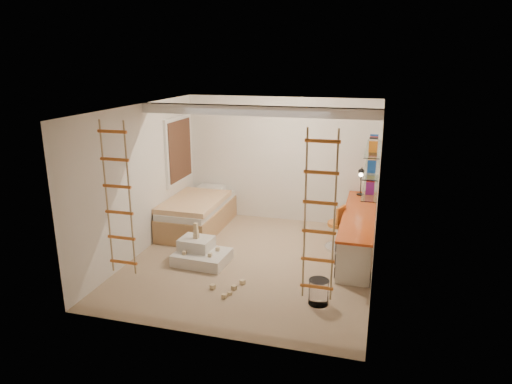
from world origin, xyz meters
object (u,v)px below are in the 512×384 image
(play_platform, at_px, (200,253))
(desk, at_px, (358,231))
(bed, at_px, (198,213))
(swivel_chair, at_px, (339,233))

(play_platform, bearing_deg, desk, 23.50)
(desk, bearing_deg, bed, 173.51)
(bed, relative_size, play_platform, 2.18)
(swivel_chair, relative_size, play_platform, 0.90)
(play_platform, bearing_deg, bed, 113.88)
(bed, bearing_deg, desk, -6.49)
(desk, height_order, swivel_chair, swivel_chair)
(swivel_chair, distance_m, play_platform, 2.51)
(swivel_chair, xyz_separation_m, play_platform, (-2.21, -1.18, -0.15))
(bed, relative_size, swivel_chair, 2.42)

